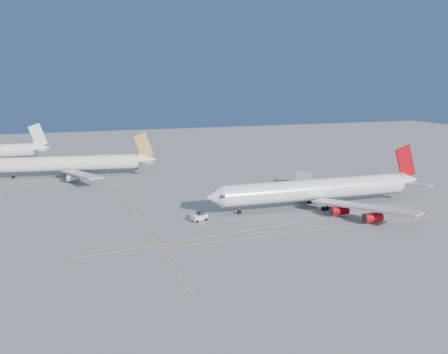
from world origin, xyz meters
TOP-DOWN VIEW (x-y plane):
  - ground at (0.00, 0.00)m, footprint 500.00×500.00m
  - taxiway_lines at (-14.71, 6.34)m, footprint 118.86×140.00m
  - airliner_virgin at (12.16, 6.22)m, footprint 69.57×62.64m
  - airliner_etihad at (-52.64, 79.09)m, footprint 62.98×57.65m
  - pushback_tug at (-25.42, 3.96)m, footprint 4.77×3.78m

SIDE VIEW (x-z plane):
  - ground at x=0.00m, z-range 0.00..0.00m
  - taxiway_lines at x=-14.71m, z-range 0.00..0.02m
  - pushback_tug at x=-25.42m, z-range -0.09..2.32m
  - airliner_etihad at x=-52.64m, z-range -3.22..13.24m
  - airliner_virgin at x=12.16m, z-range -3.41..13.78m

